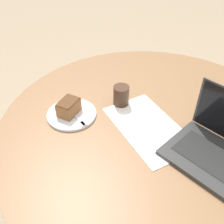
{
  "coord_description": "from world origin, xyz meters",
  "views": [
    {
      "loc": [
        -0.45,
        0.71,
        1.49
      ],
      "look_at": [
        0.14,
        0.11,
        0.78
      ],
      "focal_mm": 42.0,
      "sensor_mm": 36.0,
      "label": 1
    }
  ],
  "objects": [
    {
      "name": "plate",
      "position": [
        0.29,
        0.21,
        0.75
      ],
      "size": [
        0.21,
        0.21,
        0.01
      ],
      "color": "silver",
      "rests_on": "dining_table"
    },
    {
      "name": "cake_slice",
      "position": [
        0.29,
        0.22,
        0.79
      ],
      "size": [
        0.09,
        0.11,
        0.07
      ],
      "rotation": [
        0.0,
        0.0,
        1.88
      ],
      "color": "brown",
      "rests_on": "plate"
    },
    {
      "name": "fork",
      "position": [
        0.25,
        0.21,
        0.76
      ],
      "size": [
        0.17,
        0.05,
        0.0
      ],
      "rotation": [
        0.0,
        0.0,
        2.98
      ],
      "color": "silver",
      "rests_on": "plate"
    },
    {
      "name": "laptop",
      "position": [
        -0.29,
        -0.01,
        0.78
      ],
      "size": [
        0.35,
        0.26,
        0.23
      ],
      "rotation": [
        0.0,
        0.0,
        6.26
      ],
      "color": "#2D2D2D",
      "rests_on": "dining_table"
    },
    {
      "name": "dining_table",
      "position": [
        0.0,
        0.0,
        0.63
      ],
      "size": [
        1.31,
        1.31,
        0.74
      ],
      "color": "brown",
      "rests_on": "ground_plane"
    },
    {
      "name": "paper_document",
      "position": [
        0.0,
        0.04,
        0.74
      ],
      "size": [
        0.44,
        0.33,
        0.0
      ],
      "rotation": [
        0.0,
        0.0,
        -0.3
      ],
      "color": "white",
      "rests_on": "dining_table"
    },
    {
      "name": "coffee_glass",
      "position": [
        0.19,
        -0.0,
        0.79
      ],
      "size": [
        0.07,
        0.07,
        0.09
      ],
      "color": "#3D2619",
      "rests_on": "dining_table"
    },
    {
      "name": "ground_plane",
      "position": [
        0.0,
        0.0,
        0.0
      ],
      "size": [
        12.0,
        12.0,
        0.0
      ],
      "primitive_type": "plane",
      "color": "gray"
    }
  ]
}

